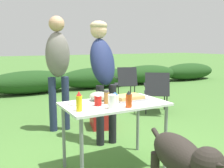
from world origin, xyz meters
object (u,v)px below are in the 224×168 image
object	(u,v)px
food_tray	(129,98)
ketchup_bottle	(98,100)
hot_sauce_bottle	(129,99)
cooler_box	(101,117)
mustard_bottle	(79,102)
dog	(181,163)
spice_jar	(106,97)
camp_chair_green_behind_table	(156,90)
mayo_bottle	(115,99)
standing_person_in_navy_coat	(102,65)
mixing_bowl	(99,96)
plate_stack	(79,103)
standing_person_in_gray_fleece	(58,62)
folding_table	(115,110)
paper_cup_stack	(112,102)
camp_chair_near_hedge	(126,82)

from	to	relation	value
food_tray	ketchup_bottle	world-z (taller)	ketchup_bottle
hot_sauce_bottle	cooler_box	bearing A→B (deg)	74.13
ketchup_bottle	food_tray	bearing A→B (deg)	9.43
mustard_bottle	dog	world-z (taller)	mustard_bottle
spice_jar	ketchup_bottle	bearing A→B (deg)	-163.63
spice_jar	cooler_box	bearing A→B (deg)	66.78
spice_jar	camp_chair_green_behind_table	world-z (taller)	spice_jar
spice_jar	mayo_bottle	world-z (taller)	spice_jar
mayo_bottle	camp_chair_green_behind_table	bearing A→B (deg)	41.91
food_tray	camp_chair_green_behind_table	size ratio (longest dim) A/B	0.42
cooler_box	standing_person_in_navy_coat	bearing A→B (deg)	-7.55
dog	camp_chair_green_behind_table	size ratio (longest dim) A/B	1.10
standing_person_in_navy_coat	dog	size ratio (longest dim) A/B	1.85
food_tray	hot_sauce_bottle	xyz separation A→B (m)	(-0.17, -0.28, 0.06)
mixing_bowl	plate_stack	bearing A→B (deg)	-167.73
mayo_bottle	standing_person_in_gray_fleece	size ratio (longest dim) A/B	0.08
mustard_bottle	hot_sauce_bottle	xyz separation A→B (m)	(0.48, -0.10, -0.01)
mixing_bowl	ketchup_bottle	xyz separation A→B (m)	(-0.11, -0.22, 0.01)
folding_table	dog	size ratio (longest dim) A/B	1.21
mayo_bottle	cooler_box	world-z (taller)	mayo_bottle
camp_chair_green_behind_table	cooler_box	world-z (taller)	camp_chair_green_behind_table
food_tray	camp_chair_green_behind_table	distance (m)	2.23
folding_table	plate_stack	size ratio (longest dim) A/B	4.70
camp_chair_green_behind_table	standing_person_in_gray_fleece	bearing A→B (deg)	-144.48
food_tray	ketchup_bottle	size ratio (longest dim) A/B	2.67
mustard_bottle	ketchup_bottle	distance (m)	0.27
standing_person_in_navy_coat	mixing_bowl	bearing A→B (deg)	-117.10
standing_person_in_navy_coat	standing_person_in_gray_fleece	xyz separation A→B (m)	(-0.41, 0.73, 0.01)
folding_table	paper_cup_stack	size ratio (longest dim) A/B	7.90
ketchup_bottle	camp_chair_green_behind_table	distance (m)	2.59
standing_person_in_navy_coat	spice_jar	bearing A→B (deg)	-110.79
mixing_bowl	camp_chair_green_behind_table	size ratio (longest dim) A/B	0.25
folding_table	standing_person_in_navy_coat	distance (m)	0.91
standing_person_in_gray_fleece	camp_chair_near_hedge	bearing A→B (deg)	40.32
ketchup_bottle	cooler_box	xyz separation A→B (m)	(0.69, 1.38, -0.63)
mixing_bowl	standing_person_in_navy_coat	bearing A→B (deg)	60.44
plate_stack	spice_jar	xyz separation A→B (m)	(0.26, -0.13, 0.06)
paper_cup_stack	hot_sauce_bottle	world-z (taller)	hot_sauce_bottle
food_tray	dog	xyz separation A→B (m)	(-0.26, -1.11, -0.23)
plate_stack	camp_chair_near_hedge	xyz separation A→B (m)	(2.22, 2.70, -0.28)
mustard_bottle	ketchup_bottle	bearing A→B (deg)	24.37
mayo_bottle	ketchup_bottle	bearing A→B (deg)	155.53
mustard_bottle	plate_stack	bearing A→B (deg)	70.11
cooler_box	ketchup_bottle	bearing A→B (deg)	-11.01
dog	standing_person_in_navy_coat	bearing A→B (deg)	-85.87
camp_chair_near_hedge	cooler_box	size ratio (longest dim) A/B	1.52
food_tray	cooler_box	world-z (taller)	food_tray
folding_table	camp_chair_near_hedge	size ratio (longest dim) A/B	1.32
plate_stack	mayo_bottle	bearing A→B (deg)	-36.98
standing_person_in_navy_coat	dog	xyz separation A→B (m)	(-0.29, -1.84, -0.54)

